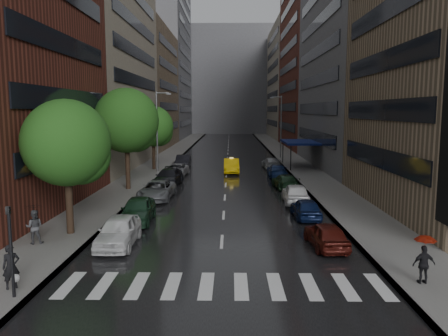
% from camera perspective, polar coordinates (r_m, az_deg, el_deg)
% --- Properties ---
extents(ground, '(220.00, 220.00, 0.00)m').
position_cam_1_polar(ground, '(20.14, -0.52, -12.94)').
color(ground, gray).
rests_on(ground, ground).
extents(road, '(14.00, 140.00, 0.01)m').
position_cam_1_polar(road, '(69.22, 0.49, 1.71)').
color(road, black).
rests_on(road, ground).
extents(sidewalk_left, '(4.00, 140.00, 0.15)m').
position_cam_1_polar(sidewalk_left, '(69.86, -6.92, 1.77)').
color(sidewalk_left, gray).
rests_on(sidewalk_left, ground).
extents(sidewalk_right, '(4.00, 140.00, 0.15)m').
position_cam_1_polar(sidewalk_right, '(69.74, 7.90, 1.74)').
color(sidewalk_right, gray).
rests_on(sidewalk_right, ground).
extents(crosswalk, '(13.15, 2.80, 0.01)m').
position_cam_1_polar(crosswalk, '(18.28, -0.03, -15.11)').
color(crosswalk, silver).
rests_on(crosswalk, ground).
extents(buildings_left, '(8.00, 108.00, 38.00)m').
position_cam_1_polar(buildings_left, '(79.68, -10.64, 13.87)').
color(buildings_left, maroon).
rests_on(buildings_left, ground).
extents(buildings_right, '(8.05, 109.10, 36.00)m').
position_cam_1_polar(buildings_right, '(77.36, 12.03, 13.32)').
color(buildings_right, '#937A5B').
rests_on(buildings_right, ground).
extents(building_far, '(40.00, 14.00, 32.00)m').
position_cam_1_polar(building_far, '(137.15, 0.69, 11.30)').
color(building_far, slate).
rests_on(building_far, ground).
extents(tree_near, '(4.82, 4.82, 7.68)m').
position_cam_1_polar(tree_near, '(25.62, -19.88, 3.08)').
color(tree_near, '#382619').
rests_on(tree_near, ground).
extents(tree_mid, '(5.64, 5.64, 8.98)m').
position_cam_1_polar(tree_mid, '(39.04, -12.63, 6.05)').
color(tree_mid, '#382619').
rests_on(tree_mid, ground).
extents(tree_far, '(4.74, 4.74, 7.56)m').
position_cam_1_polar(tree_far, '(51.84, -9.24, 5.38)').
color(tree_far, '#382619').
rests_on(tree_far, ground).
extents(taxi, '(1.78, 4.92, 1.61)m').
position_cam_1_polar(taxi, '(49.38, 0.98, 0.29)').
color(taxi, yellow).
rests_on(taxi, ground).
extents(parked_cars_left, '(2.69, 35.96, 1.60)m').
position_cam_1_polar(parked_cars_left, '(37.97, -8.03, -2.07)').
color(parked_cars_left, white).
rests_on(parked_cars_left, ground).
extents(parked_cars_right, '(2.30, 35.44, 1.58)m').
position_cam_1_polar(parked_cars_right, '(38.58, 8.22, -2.00)').
color(parked_cars_right, '#4D150F').
rests_on(parked_cars_right, ground).
extents(ped_bag_walker, '(0.76, 0.70, 1.74)m').
position_cam_1_polar(ped_bag_walker, '(19.24, -26.03, -11.60)').
color(ped_bag_walker, black).
rests_on(ped_bag_walker, sidewalk_left).
extents(ped_black_umbrella, '(1.00, 0.98, 2.09)m').
position_cam_1_polar(ped_black_umbrella, '(24.82, -23.58, -6.31)').
color(ped_black_umbrella, '#494A4E').
rests_on(ped_black_umbrella, sidewalk_left).
extents(ped_red_umbrella, '(0.94, 0.82, 2.01)m').
position_cam_1_polar(ped_red_umbrella, '(19.44, 24.71, -10.25)').
color(ped_red_umbrella, black).
rests_on(ped_red_umbrella, sidewalk_right).
extents(traffic_light, '(0.18, 0.15, 3.45)m').
position_cam_1_polar(traffic_light, '(18.02, -26.09, -8.77)').
color(traffic_light, black).
rests_on(traffic_light, sidewalk_left).
extents(street_lamp_left, '(1.74, 0.22, 9.00)m').
position_cam_1_polar(street_lamp_left, '(49.59, -8.66, 4.97)').
color(street_lamp_left, gray).
rests_on(street_lamp_left, sidewalk_left).
extents(street_lamp_right, '(1.74, 0.22, 9.00)m').
position_cam_1_polar(street_lamp_right, '(64.31, 7.39, 5.57)').
color(street_lamp_right, gray).
rests_on(street_lamp_right, sidewalk_right).
extents(awning, '(4.00, 8.00, 3.12)m').
position_cam_1_polar(awning, '(54.67, 9.85, 3.33)').
color(awning, navy).
rests_on(awning, sidewalk_right).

